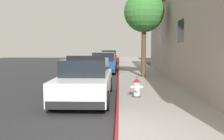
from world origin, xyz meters
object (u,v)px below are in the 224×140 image
Objects in this scene: fire_hydrant at (137,88)px; street_tree at (144,13)px; parked_car_dark_far at (109,57)px; police_cruiser at (86,80)px; parked_car_silver_ahead at (104,63)px.

fire_hydrant is 7.20m from street_tree.
parked_car_dark_far is 15.66m from street_tree.
parked_car_dark_far is at bearing 89.88° from police_cruiser.
street_tree is (2.77, 5.84, 3.31)m from police_cruiser.
parked_car_dark_far reaches higher than fire_hydrant.
street_tree reaches higher than fire_hydrant.
police_cruiser is 1.99m from fire_hydrant.
street_tree is (2.70, -4.44, 3.32)m from parked_car_silver_ahead.
police_cruiser is 1.00× the size of parked_car_silver_ahead.
parked_car_silver_ahead is at bearing 89.59° from police_cruiser.
police_cruiser is 20.91m from parked_car_dark_far.
parked_car_dark_far is 6.37× the size of fire_hydrant.
fire_hydrant is at bearing -80.06° from parked_car_silver_ahead.
police_cruiser reaches higher than fire_hydrant.
street_tree is at bearing 82.40° from fire_hydrant.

